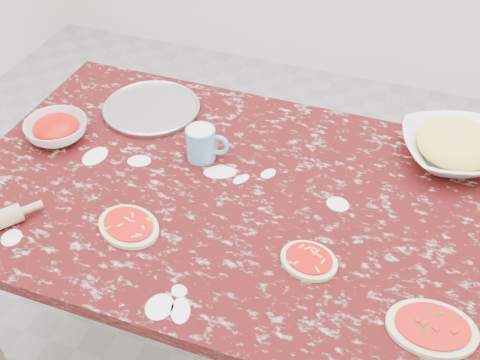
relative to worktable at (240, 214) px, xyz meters
name	(u,v)px	position (x,y,z in m)	size (l,w,h in m)	color
ground	(240,345)	(0.00, 0.00, -0.67)	(4.00, 4.00, 0.00)	gray
worktable	(240,214)	(0.00, 0.00, 0.00)	(1.60, 1.00, 0.75)	#33090B
pizza_tray	(152,109)	(-0.42, 0.29, 0.09)	(0.32, 0.32, 0.01)	#B2B2B7
sauce_bowl	(57,130)	(-0.63, 0.05, 0.11)	(0.19, 0.19, 0.06)	white
cheese_bowl	(455,150)	(0.55, 0.36, 0.12)	(0.31, 0.31, 0.08)	white
flour_mug	(202,143)	(-0.16, 0.12, 0.14)	(0.13, 0.09, 0.10)	#559ECD
pizza_left	(129,226)	(-0.23, -0.23, 0.09)	(0.22, 0.20, 0.02)	beige
pizza_mid	(309,260)	(0.25, -0.18, 0.09)	(0.17, 0.16, 0.02)	beige
pizza_right	(432,328)	(0.56, -0.28, 0.09)	(0.22, 0.18, 0.02)	beige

